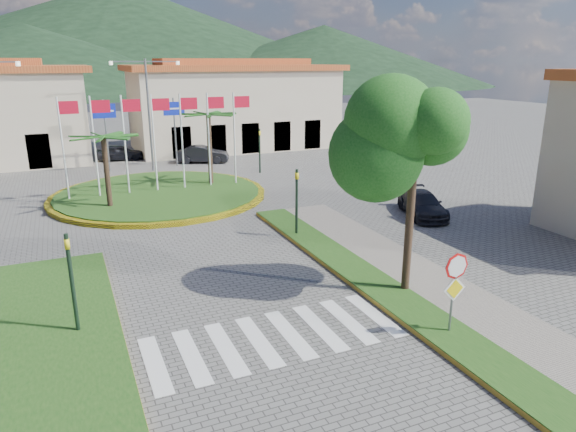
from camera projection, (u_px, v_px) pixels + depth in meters
name	position (u px, v px, depth m)	size (l,w,h in m)	color
ground	(337.00, 421.00, 11.67)	(160.00, 160.00, 0.00)	#5F5D5A
sidewalk_right	(477.00, 326.00, 15.71)	(4.00, 28.00, 0.15)	gray
verge_right	(446.00, 334.00, 15.24)	(1.60, 28.00, 0.18)	#1B4714
median_left	(30.00, 350.00, 14.39)	(5.00, 14.00, 0.18)	#1B4714
crosswalk	(271.00, 338.00, 15.17)	(8.00, 3.00, 0.01)	silver
roundabout_island	(159.00, 194.00, 30.88)	(12.70, 12.70, 6.00)	yellow
stop_sign	(455.00, 281.00, 14.76)	(0.80, 0.11, 2.65)	slate
deciduous_tree	(415.00, 147.00, 16.66)	(3.60, 3.60, 6.80)	black
traffic_light_left	(71.00, 275.00, 14.79)	(0.15, 0.18, 3.20)	black
traffic_light_right	(297.00, 196.00, 23.35)	(0.15, 0.18, 3.20)	black
traffic_light_far	(260.00, 146.00, 36.95)	(0.18, 0.15, 3.20)	black
direction_sign_west	(105.00, 123.00, 36.98)	(1.60, 0.14, 5.20)	slate
direction_sign_east	(174.00, 120.00, 38.91)	(1.60, 0.14, 5.20)	slate
street_lamp_centre	(149.00, 109.00, 37.01)	(4.80, 0.16, 8.00)	slate
building_right	(234.00, 105.00, 47.66)	(19.08, 9.54, 8.05)	beige
hill_far_mid	(122.00, 36.00, 153.19)	(180.00, 180.00, 30.00)	black
hill_far_east	(324.00, 57.00, 154.27)	(120.00, 120.00, 18.00)	black
hill_near_back	(29.00, 60.00, 119.31)	(110.00, 110.00, 16.00)	black
white_van	(4.00, 159.00, 38.90)	(2.28, 4.93, 1.37)	#BBBBBD
car_dark_a	(120.00, 153.00, 42.08)	(1.48, 3.69, 1.26)	black
car_dark_b	(203.00, 154.00, 41.03)	(1.42, 4.09, 1.35)	black
car_side_right	(422.00, 204.00, 27.00)	(1.74, 4.28, 1.24)	black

